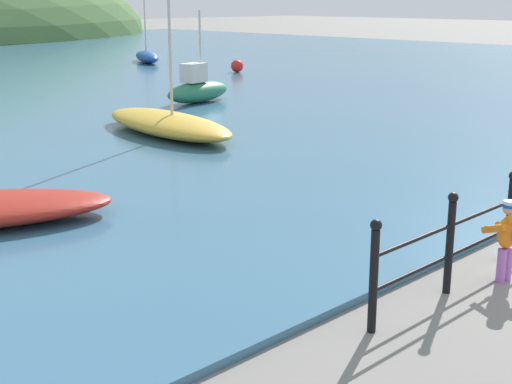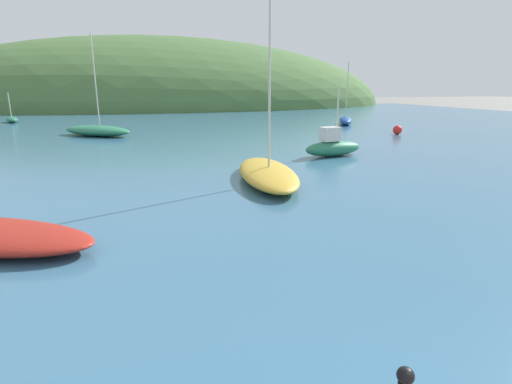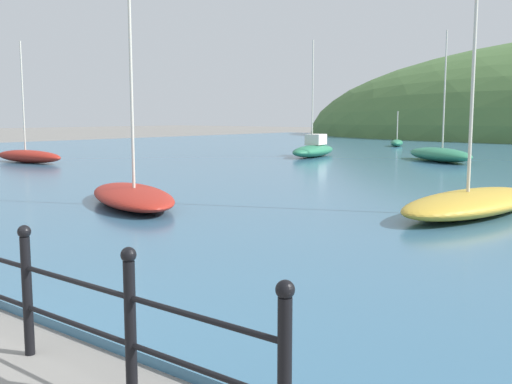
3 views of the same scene
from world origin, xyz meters
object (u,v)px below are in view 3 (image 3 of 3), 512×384
boat_white_sailboat (28,156)px  boat_blue_hull (314,149)px  boat_red_dinghy (440,154)px  boat_green_fishing (473,202)px  boat_mid_harbor (397,143)px  boat_twin_mast (132,195)px

boat_white_sailboat → boat_blue_hull: size_ratio=0.91×
boat_blue_hull → boat_red_dinghy: 6.41m
boat_blue_hull → boat_red_dinghy: (6.35, 0.86, -0.06)m
boat_blue_hull → boat_green_fishing: size_ratio=0.98×
boat_blue_hull → boat_white_sailboat: bearing=-124.3°
boat_mid_harbor → boat_twin_mast: bearing=-75.9°
boat_twin_mast → boat_blue_hull: bearing=109.5°
boat_mid_harbor → boat_red_dinghy: bearing=-56.6°
boat_mid_harbor → boat_twin_mast: (7.39, -29.52, -0.01)m
boat_mid_harbor → boat_blue_hull: boat_blue_hull is taller
boat_green_fishing → boat_twin_mast: 7.65m
boat_green_fishing → boat_mid_harbor: bearing=118.6°
boat_mid_harbor → boat_blue_hull: size_ratio=0.44×
boat_white_sailboat → boat_blue_hull: (7.79, 11.42, 0.08)m
boat_mid_harbor → boat_twin_mast: size_ratio=0.47×
boat_white_sailboat → boat_green_fishing: bearing=-5.2°
boat_green_fishing → boat_red_dinghy: (-6.39, 14.15, 0.06)m
boat_blue_hull → boat_twin_mast: (6.01, -16.93, -0.15)m
boat_twin_mast → boat_red_dinghy: (0.34, 17.79, 0.09)m
boat_blue_hull → boat_red_dinghy: size_ratio=1.00×
boat_mid_harbor → boat_white_sailboat: 24.85m
boat_twin_mast → boat_red_dinghy: boat_red_dinghy is taller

